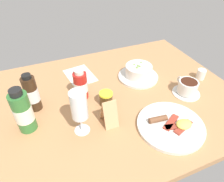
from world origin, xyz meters
The scene contains 12 objects.
ground_plane centered at (0.00, 0.00, -1.50)cm, with size 110.00×84.00×3.00cm, color #B27F51.
porridge_bowl centered at (-16.98, -8.93, 3.27)cm, with size 19.78×19.78×7.54cm.
cutlery_setting centered at (9.61, -21.36, 0.26)cm, with size 14.71×18.95×0.90cm.
coffee_cup centered at (-31.13, 10.45, 3.22)cm, with size 12.25×13.21×6.57cm.
creamer_jug centered at (-45.30, 3.64, 2.57)cm, with size 4.17×5.09×5.50cm.
wine_glass centered at (18.39, 13.40, 11.80)cm, with size 5.77×5.77×17.99cm.
jam_jar centered at (4.98, 3.33, 3.06)cm, with size 5.67×5.67×6.05cm.
sauce_bottle_red centered at (13.21, -5.18, 6.37)cm, with size 5.93×5.93×13.91cm.
sauce_bottle_brown centered at (32.84, -5.58, 7.73)cm, with size 5.35×5.35×16.68cm.
sauce_bottle_green centered at (36.56, 4.53, 8.29)cm, with size 6.53×6.53×18.22cm.
breakfast_plate centered at (-12.93, 24.64, 0.92)cm, with size 25.13×25.13×3.70cm.
menu_card centered at (7.68, 13.62, 5.37)cm, with size 5.31×7.07×10.85cm.
Camera 1 is at (27.06, 63.01, 58.03)cm, focal length 32.26 mm.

